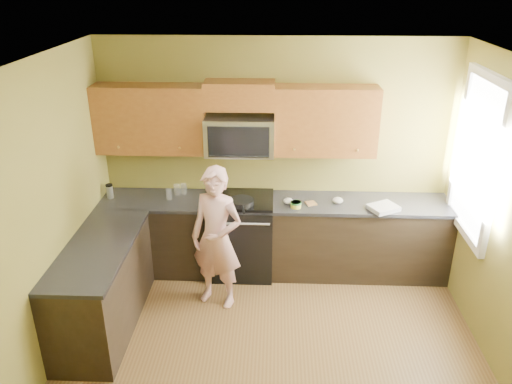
# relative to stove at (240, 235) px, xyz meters

# --- Properties ---
(floor) EXTENTS (4.00, 4.00, 0.00)m
(floor) POSITION_rel_stove_xyz_m (0.40, -1.68, -0.47)
(floor) COLOR brown
(floor) RESTS_ON ground
(ceiling) EXTENTS (4.00, 4.00, 0.00)m
(ceiling) POSITION_rel_stove_xyz_m (0.40, -1.68, 2.23)
(ceiling) COLOR white
(ceiling) RESTS_ON ground
(wall_back) EXTENTS (4.00, 0.00, 4.00)m
(wall_back) POSITION_rel_stove_xyz_m (0.40, 0.32, 0.88)
(wall_back) COLOR olive
(wall_back) RESTS_ON ground
(wall_left) EXTENTS (0.00, 4.00, 4.00)m
(wall_left) POSITION_rel_stove_xyz_m (-1.60, -1.68, 0.88)
(wall_left) COLOR olive
(wall_left) RESTS_ON ground
(cabinet_back_run) EXTENTS (4.00, 0.60, 0.88)m
(cabinet_back_run) POSITION_rel_stove_xyz_m (0.40, 0.02, -0.03)
(cabinet_back_run) COLOR black
(cabinet_back_run) RESTS_ON floor
(cabinet_left_run) EXTENTS (0.60, 1.60, 0.88)m
(cabinet_left_run) POSITION_rel_stove_xyz_m (-1.30, -1.08, -0.03)
(cabinet_left_run) COLOR black
(cabinet_left_run) RESTS_ON floor
(countertop_back) EXTENTS (4.00, 0.62, 0.04)m
(countertop_back) POSITION_rel_stove_xyz_m (0.40, 0.01, 0.43)
(countertop_back) COLOR black
(countertop_back) RESTS_ON cabinet_back_run
(countertop_left) EXTENTS (0.62, 1.60, 0.04)m
(countertop_left) POSITION_rel_stove_xyz_m (-1.29, -1.08, 0.43)
(countertop_left) COLOR black
(countertop_left) RESTS_ON cabinet_left_run
(stove) EXTENTS (0.76, 0.65, 0.95)m
(stove) POSITION_rel_stove_xyz_m (0.00, 0.00, 0.00)
(stove) COLOR black
(stove) RESTS_ON floor
(microwave) EXTENTS (0.76, 0.40, 0.42)m
(microwave) POSITION_rel_stove_xyz_m (0.00, 0.12, 0.97)
(microwave) COLOR silver
(microwave) RESTS_ON wall_back
(upper_cab_left) EXTENTS (1.22, 0.33, 0.75)m
(upper_cab_left) POSITION_rel_stove_xyz_m (-0.99, 0.16, 0.97)
(upper_cab_left) COLOR brown
(upper_cab_left) RESTS_ON wall_back
(upper_cab_right) EXTENTS (1.12, 0.33, 0.75)m
(upper_cab_right) POSITION_rel_stove_xyz_m (0.94, 0.16, 0.97)
(upper_cab_right) COLOR brown
(upper_cab_right) RESTS_ON wall_back
(upper_cab_over_mw) EXTENTS (0.76, 0.33, 0.30)m
(upper_cab_over_mw) POSITION_rel_stove_xyz_m (0.00, 0.16, 1.62)
(upper_cab_over_mw) COLOR brown
(upper_cab_over_mw) RESTS_ON wall_back
(window) EXTENTS (0.06, 1.06, 1.66)m
(window) POSITION_rel_stove_xyz_m (2.38, -0.48, 1.17)
(window) COLOR white
(window) RESTS_ON wall_right
(woman) EXTENTS (0.66, 0.55, 1.56)m
(woman) POSITION_rel_stove_xyz_m (-0.20, -0.63, 0.30)
(woman) COLOR #D66D6B
(woman) RESTS_ON floor
(frying_pan) EXTENTS (0.35, 0.52, 0.06)m
(frying_pan) POSITION_rel_stove_xyz_m (0.03, -0.16, 0.47)
(frying_pan) COLOR black
(frying_pan) RESTS_ON stove
(butter_tub) EXTENTS (0.16, 0.16, 0.09)m
(butter_tub) POSITION_rel_stove_xyz_m (0.63, -0.15, 0.45)
(butter_tub) COLOR yellow
(butter_tub) RESTS_ON countertop_back
(toast_slice) EXTENTS (0.14, 0.14, 0.01)m
(toast_slice) POSITION_rel_stove_xyz_m (0.81, -0.05, 0.45)
(toast_slice) COLOR #B27F47
(toast_slice) RESTS_ON countertop_back
(napkin_a) EXTENTS (0.14, 0.14, 0.06)m
(napkin_a) POSITION_rel_stove_xyz_m (0.55, -0.05, 0.48)
(napkin_a) COLOR silver
(napkin_a) RESTS_ON countertop_back
(napkin_b) EXTENTS (0.13, 0.14, 0.07)m
(napkin_b) POSITION_rel_stove_xyz_m (1.11, -0.02, 0.48)
(napkin_b) COLOR silver
(napkin_b) RESTS_ON countertop_back
(dish_towel) EXTENTS (0.38, 0.35, 0.05)m
(dish_towel) POSITION_rel_stove_xyz_m (1.59, -0.17, 0.47)
(dish_towel) COLOR silver
(dish_towel) RESTS_ON countertop_back
(travel_mug) EXTENTS (0.09, 0.09, 0.17)m
(travel_mug) POSITION_rel_stove_xyz_m (-1.50, 0.02, 0.45)
(travel_mug) COLOR silver
(travel_mug) RESTS_ON countertop_back
(glass_a) EXTENTS (0.08, 0.08, 0.12)m
(glass_a) POSITION_rel_stove_xyz_m (-0.75, 0.15, 0.51)
(glass_a) COLOR silver
(glass_a) RESTS_ON countertop_back
(glass_b) EXTENTS (0.08, 0.08, 0.12)m
(glass_b) POSITION_rel_stove_xyz_m (-0.67, 0.17, 0.51)
(glass_b) COLOR silver
(glass_b) RESTS_ON countertop_back
(glass_c) EXTENTS (0.09, 0.09, 0.12)m
(glass_c) POSITION_rel_stove_xyz_m (-0.82, 0.02, 0.51)
(glass_c) COLOR silver
(glass_c) RESTS_ON countertop_back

